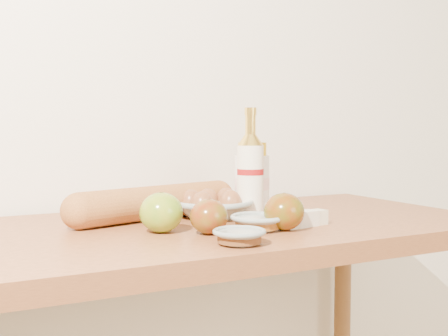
# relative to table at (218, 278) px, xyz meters

# --- Properties ---
(back_wall) EXTENTS (3.50, 0.02, 2.60)m
(back_wall) POSITION_rel_table_xyz_m (0.00, 0.33, 0.52)
(back_wall) COLOR white
(back_wall) RESTS_ON ground
(table) EXTENTS (1.20, 0.60, 0.90)m
(table) POSITION_rel_table_xyz_m (0.00, 0.00, 0.00)
(table) COLOR #A15E33
(table) RESTS_ON ground
(bourbon_bottle) EXTENTS (0.07, 0.07, 0.25)m
(bourbon_bottle) POSITION_rel_table_xyz_m (0.10, 0.04, 0.23)
(bourbon_bottle) COLOR white
(bourbon_bottle) RESTS_ON table
(cream_bottle) EXTENTS (0.09, 0.09, 0.17)m
(cream_bottle) POSITION_rel_table_xyz_m (0.15, 0.11, 0.20)
(cream_bottle) COLOR white
(cream_bottle) RESTS_ON table
(egg_bowl) EXTENTS (0.19, 0.19, 0.06)m
(egg_bowl) POSITION_rel_table_xyz_m (0.02, 0.06, 0.15)
(egg_bowl) COLOR gray
(egg_bowl) RESTS_ON table
(baguette) EXTENTS (0.46, 0.20, 0.08)m
(baguette) POSITION_rel_table_xyz_m (-0.10, 0.10, 0.16)
(baguette) COLOR #B57137
(baguette) RESTS_ON table
(apple_yellowgreen) EXTENTS (0.11, 0.11, 0.08)m
(apple_yellowgreen) POSITION_rel_table_xyz_m (-0.15, -0.06, 0.16)
(apple_yellowgreen) COLOR #9B971F
(apple_yellowgreen) RESTS_ON table
(apple_redgreen_front) EXTENTS (0.07, 0.07, 0.07)m
(apple_redgreen_front) POSITION_rel_table_xyz_m (-0.08, -0.11, 0.16)
(apple_redgreen_front) COLOR maroon
(apple_redgreen_front) RESTS_ON table
(apple_redgreen_right) EXTENTS (0.09, 0.09, 0.08)m
(apple_redgreen_right) POSITION_rel_table_xyz_m (0.08, -0.15, 0.16)
(apple_redgreen_right) COLOR maroon
(apple_redgreen_right) RESTS_ON table
(sugar_bowl) EXTENTS (0.12, 0.12, 0.03)m
(sugar_bowl) POSITION_rel_table_xyz_m (-0.07, -0.23, 0.14)
(sugar_bowl) COLOR gray
(sugar_bowl) RESTS_ON table
(syrup_bowl) EXTENTS (0.11, 0.11, 0.03)m
(syrup_bowl) POSITION_rel_table_xyz_m (0.03, -0.12, 0.14)
(syrup_bowl) COLOR #8E9B95
(syrup_bowl) RESTS_ON table
(butter_stick) EXTENTS (0.12, 0.05, 0.03)m
(butter_stick) POSITION_rel_table_xyz_m (0.14, -0.13, 0.14)
(butter_stick) COLOR beige
(butter_stick) RESTS_ON table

